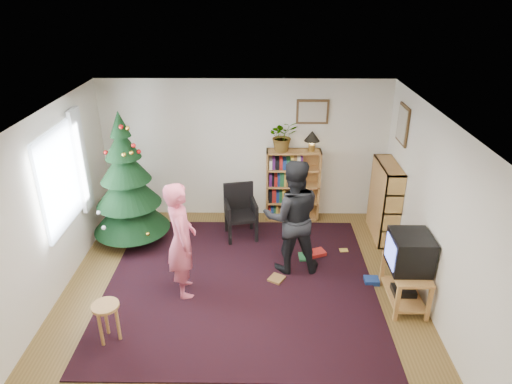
{
  "coord_description": "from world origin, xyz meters",
  "views": [
    {
      "loc": [
        0.29,
        -5.09,
        3.99
      ],
      "look_at": [
        0.21,
        1.08,
        1.1
      ],
      "focal_mm": 32.0,
      "sensor_mm": 36.0,
      "label": 1
    }
  ],
  "objects_px": {
    "crt_tv": "(410,252)",
    "armchair": "(241,209)",
    "person_by_chair": "(292,217)",
    "tv_stand": "(405,282)",
    "table_lamp": "(312,137)",
    "christmas_tree": "(128,190)",
    "bookshelf_back": "(293,184)",
    "potted_plant": "(283,136)",
    "bookshelf_right": "(385,200)",
    "stool": "(106,313)",
    "picture_right": "(403,125)",
    "person_standing": "(181,240)",
    "picture_back": "(313,112)"
  },
  "relations": [
    {
      "from": "armchair",
      "to": "person_standing",
      "type": "relative_size",
      "value": 0.55
    },
    {
      "from": "bookshelf_back",
      "to": "person_standing",
      "type": "xyz_separation_m",
      "value": [
        -1.62,
        -2.22,
        0.17
      ]
    },
    {
      "from": "tv_stand",
      "to": "table_lamp",
      "type": "relative_size",
      "value": 2.32
    },
    {
      "from": "bookshelf_right",
      "to": "tv_stand",
      "type": "height_order",
      "value": "bookshelf_right"
    },
    {
      "from": "table_lamp",
      "to": "bookshelf_right",
      "type": "bearing_deg",
      "value": -27.37
    },
    {
      "from": "person_by_chair",
      "to": "bookshelf_right",
      "type": "bearing_deg",
      "value": -151.27
    },
    {
      "from": "tv_stand",
      "to": "potted_plant",
      "type": "height_order",
      "value": "potted_plant"
    },
    {
      "from": "bookshelf_back",
      "to": "bookshelf_right",
      "type": "relative_size",
      "value": 1.0
    },
    {
      "from": "picture_back",
      "to": "person_standing",
      "type": "height_order",
      "value": "picture_back"
    },
    {
      "from": "crt_tv",
      "to": "armchair",
      "type": "height_order",
      "value": "crt_tv"
    },
    {
      "from": "picture_right",
      "to": "bookshelf_back",
      "type": "height_order",
      "value": "picture_right"
    },
    {
      "from": "tv_stand",
      "to": "crt_tv",
      "type": "height_order",
      "value": "crt_tv"
    },
    {
      "from": "christmas_tree",
      "to": "potted_plant",
      "type": "bearing_deg",
      "value": 18.94
    },
    {
      "from": "bookshelf_right",
      "to": "stool",
      "type": "xyz_separation_m",
      "value": [
        -3.87,
        -2.57,
        -0.25
      ]
    },
    {
      "from": "bookshelf_back",
      "to": "tv_stand",
      "type": "relative_size",
      "value": 1.56
    },
    {
      "from": "picture_right",
      "to": "table_lamp",
      "type": "bearing_deg",
      "value": 155.99
    },
    {
      "from": "armchair",
      "to": "potted_plant",
      "type": "bearing_deg",
      "value": 29.96
    },
    {
      "from": "picture_right",
      "to": "armchair",
      "type": "bearing_deg",
      "value": -179.08
    },
    {
      "from": "picture_back",
      "to": "crt_tv",
      "type": "distance_m",
      "value": 2.98
    },
    {
      "from": "picture_right",
      "to": "person_standing",
      "type": "bearing_deg",
      "value": -153.35
    },
    {
      "from": "crt_tv",
      "to": "table_lamp",
      "type": "relative_size",
      "value": 1.54
    },
    {
      "from": "christmas_tree",
      "to": "crt_tv",
      "type": "xyz_separation_m",
      "value": [
        4.06,
        -1.54,
        -0.14
      ]
    },
    {
      "from": "person_standing",
      "to": "person_by_chair",
      "type": "height_order",
      "value": "person_by_chair"
    },
    {
      "from": "potted_plant",
      "to": "stool",
      "type": "bearing_deg",
      "value": -124.37
    },
    {
      "from": "person_standing",
      "to": "potted_plant",
      "type": "relative_size",
      "value": 3.1
    },
    {
      "from": "table_lamp",
      "to": "stool",
      "type": "bearing_deg",
      "value": -130.06
    },
    {
      "from": "stool",
      "to": "person_by_chair",
      "type": "height_order",
      "value": "person_by_chair"
    },
    {
      "from": "picture_right",
      "to": "tv_stand",
      "type": "distance_m",
      "value": 2.45
    },
    {
      "from": "tv_stand",
      "to": "table_lamp",
      "type": "height_order",
      "value": "table_lamp"
    },
    {
      "from": "bookshelf_back",
      "to": "potted_plant",
      "type": "xyz_separation_m",
      "value": [
        -0.2,
        0.0,
        0.9
      ]
    },
    {
      "from": "stool",
      "to": "bookshelf_right",
      "type": "bearing_deg",
      "value": 33.61
    },
    {
      "from": "picture_right",
      "to": "christmas_tree",
      "type": "bearing_deg",
      "value": -176.48
    },
    {
      "from": "bookshelf_back",
      "to": "stool",
      "type": "height_order",
      "value": "bookshelf_back"
    },
    {
      "from": "armchair",
      "to": "person_standing",
      "type": "distance_m",
      "value": 1.78
    },
    {
      "from": "armchair",
      "to": "person_by_chair",
      "type": "height_order",
      "value": "person_by_chair"
    },
    {
      "from": "tv_stand",
      "to": "person_by_chair",
      "type": "xyz_separation_m",
      "value": [
        -1.48,
        0.77,
        0.55
      ]
    },
    {
      "from": "picture_back",
      "to": "person_by_chair",
      "type": "distance_m",
      "value": 2.1
    },
    {
      "from": "picture_right",
      "to": "stool",
      "type": "bearing_deg",
      "value": -147.03
    },
    {
      "from": "bookshelf_back",
      "to": "potted_plant",
      "type": "height_order",
      "value": "potted_plant"
    },
    {
      "from": "tv_stand",
      "to": "table_lamp",
      "type": "distance_m",
      "value": 2.9
    },
    {
      "from": "picture_back",
      "to": "stool",
      "type": "height_order",
      "value": "picture_back"
    },
    {
      "from": "stool",
      "to": "person_standing",
      "type": "relative_size",
      "value": 0.32
    },
    {
      "from": "potted_plant",
      "to": "christmas_tree",
      "type": "bearing_deg",
      "value": -161.06
    },
    {
      "from": "stool",
      "to": "potted_plant",
      "type": "relative_size",
      "value": 1.0
    },
    {
      "from": "picture_back",
      "to": "potted_plant",
      "type": "bearing_deg",
      "value": -164.88
    },
    {
      "from": "picture_right",
      "to": "potted_plant",
      "type": "height_order",
      "value": "picture_right"
    },
    {
      "from": "christmas_tree",
      "to": "person_standing",
      "type": "distance_m",
      "value": 1.74
    },
    {
      "from": "armchair",
      "to": "crt_tv",
      "type": "bearing_deg",
      "value": -50.11
    },
    {
      "from": "crt_tv",
      "to": "picture_right",
      "type": "bearing_deg",
      "value": 81.88
    },
    {
      "from": "christmas_tree",
      "to": "tv_stand",
      "type": "relative_size",
      "value": 2.67
    }
  ]
}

